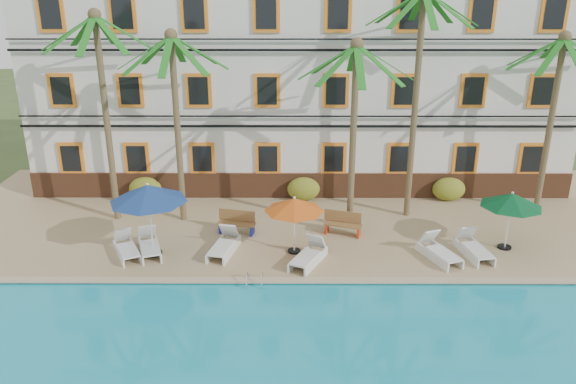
{
  "coord_description": "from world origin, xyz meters",
  "views": [
    {
      "loc": [
        -0.49,
        -17.54,
        9.71
      ],
      "look_at": [
        -0.57,
        3.0,
        2.0
      ],
      "focal_mm": 35.0,
      "sensor_mm": 36.0,
      "label": 1
    }
  ],
  "objects_px": {
    "palm_c": "(354,110)",
    "palm_a": "(103,91)",
    "umbrella_red": "(294,205)",
    "bench_right": "(343,223)",
    "lounger_e": "(439,251)",
    "palm_d": "(417,77)",
    "lounger_b": "(149,245)",
    "palm_b": "(176,102)",
    "lounger_f": "(474,247)",
    "palm_e": "(554,99)",
    "pool_ladder": "(255,283)",
    "bench_left": "(237,222)",
    "umbrella_green": "(512,200)",
    "lounger_d": "(309,255)",
    "lounger_c": "(224,245)",
    "lounger_a": "(127,248)",
    "umbrella_blue": "(148,194)"
  },
  "relations": [
    {
      "from": "palm_b",
      "to": "umbrella_blue",
      "type": "bearing_deg",
      "value": -99.37
    },
    {
      "from": "palm_b",
      "to": "lounger_b",
      "type": "xyz_separation_m",
      "value": [
        -0.7,
        -3.17,
        -4.73
      ]
    },
    {
      "from": "palm_b",
      "to": "umbrella_red",
      "type": "bearing_deg",
      "value": -33.39
    },
    {
      "from": "palm_c",
      "to": "pool_ladder",
      "type": "distance_m",
      "value": 7.59
    },
    {
      "from": "palm_c",
      "to": "bench_left",
      "type": "bearing_deg",
      "value": -173.38
    },
    {
      "from": "umbrella_green",
      "to": "lounger_a",
      "type": "height_order",
      "value": "umbrella_green"
    },
    {
      "from": "lounger_b",
      "to": "lounger_a",
      "type": "bearing_deg",
      "value": -165.31
    },
    {
      "from": "palm_c",
      "to": "lounger_d",
      "type": "height_order",
      "value": "palm_c"
    },
    {
      "from": "palm_c",
      "to": "lounger_e",
      "type": "xyz_separation_m",
      "value": [
        2.96,
        -2.77,
        -4.59
      ]
    },
    {
      "from": "lounger_c",
      "to": "bench_left",
      "type": "relative_size",
      "value": 1.35
    },
    {
      "from": "palm_c",
      "to": "umbrella_green",
      "type": "distance_m",
      "value": 6.69
    },
    {
      "from": "umbrella_red",
      "to": "palm_a",
      "type": "bearing_deg",
      "value": 157.08
    },
    {
      "from": "palm_a",
      "to": "palm_b",
      "type": "height_order",
      "value": "palm_a"
    },
    {
      "from": "lounger_e",
      "to": "pool_ladder",
      "type": "xyz_separation_m",
      "value": [
        -6.58,
        -1.78,
        -0.3
      ]
    },
    {
      "from": "umbrella_blue",
      "to": "pool_ladder",
      "type": "relative_size",
      "value": 3.77
    },
    {
      "from": "palm_a",
      "to": "umbrella_green",
      "type": "distance_m",
      "value": 16.14
    },
    {
      "from": "umbrella_blue",
      "to": "lounger_d",
      "type": "xyz_separation_m",
      "value": [
        5.73,
        -0.69,
        -2.09
      ]
    },
    {
      "from": "lounger_e",
      "to": "palm_e",
      "type": "bearing_deg",
      "value": 39.89
    },
    {
      "from": "palm_b",
      "to": "lounger_f",
      "type": "bearing_deg",
      "value": -16.39
    },
    {
      "from": "umbrella_green",
      "to": "palm_d",
      "type": "bearing_deg",
      "value": 133.9
    },
    {
      "from": "bench_right",
      "to": "palm_c",
      "type": "bearing_deg",
      "value": 63.84
    },
    {
      "from": "umbrella_red",
      "to": "bench_right",
      "type": "relative_size",
      "value": 1.41
    },
    {
      "from": "umbrella_red",
      "to": "palm_e",
      "type": "bearing_deg",
      "value": 20.62
    },
    {
      "from": "palm_d",
      "to": "lounger_b",
      "type": "height_order",
      "value": "palm_d"
    },
    {
      "from": "palm_c",
      "to": "palm_a",
      "type": "bearing_deg",
      "value": 174.55
    },
    {
      "from": "bench_left",
      "to": "bench_right",
      "type": "height_order",
      "value": "same"
    },
    {
      "from": "palm_d",
      "to": "palm_e",
      "type": "distance_m",
      "value": 5.88
    },
    {
      "from": "bench_right",
      "to": "lounger_c",
      "type": "bearing_deg",
      "value": -159.79
    },
    {
      "from": "lounger_a",
      "to": "lounger_d",
      "type": "bearing_deg",
      "value": -5.0
    },
    {
      "from": "lounger_b",
      "to": "lounger_d",
      "type": "bearing_deg",
      "value": -7.65
    },
    {
      "from": "umbrella_green",
      "to": "lounger_c",
      "type": "height_order",
      "value": "umbrella_green"
    },
    {
      "from": "palm_b",
      "to": "lounger_b",
      "type": "height_order",
      "value": "palm_b"
    },
    {
      "from": "lounger_a",
      "to": "lounger_b",
      "type": "relative_size",
      "value": 0.96
    },
    {
      "from": "umbrella_blue",
      "to": "bench_left",
      "type": "xyz_separation_m",
      "value": [
        2.95,
        1.9,
        -1.92
      ]
    },
    {
      "from": "palm_b",
      "to": "umbrella_blue",
      "type": "distance_m",
      "value": 4.24
    },
    {
      "from": "lounger_d",
      "to": "umbrella_red",
      "type": "bearing_deg",
      "value": 120.35
    },
    {
      "from": "palm_c",
      "to": "bench_right",
      "type": "relative_size",
      "value": 4.82
    },
    {
      "from": "umbrella_red",
      "to": "lounger_f",
      "type": "xyz_separation_m",
      "value": [
        6.6,
        -0.23,
        -1.58
      ]
    },
    {
      "from": "umbrella_blue",
      "to": "lounger_f",
      "type": "distance_m",
      "value": 12.0
    },
    {
      "from": "lounger_a",
      "to": "lounger_b",
      "type": "xyz_separation_m",
      "value": [
        0.79,
        0.21,
        0.01
      ]
    },
    {
      "from": "palm_c",
      "to": "lounger_e",
      "type": "distance_m",
      "value": 6.12
    },
    {
      "from": "palm_a",
      "to": "palm_b",
      "type": "distance_m",
      "value": 2.87
    },
    {
      "from": "umbrella_green",
      "to": "lounger_a",
      "type": "bearing_deg",
      "value": -177.37
    },
    {
      "from": "palm_b",
      "to": "lounger_f",
      "type": "height_order",
      "value": "palm_b"
    },
    {
      "from": "umbrella_red",
      "to": "lounger_e",
      "type": "bearing_deg",
      "value": -5.68
    },
    {
      "from": "palm_e",
      "to": "lounger_c",
      "type": "height_order",
      "value": "palm_e"
    },
    {
      "from": "lounger_e",
      "to": "pool_ladder",
      "type": "distance_m",
      "value": 6.82
    },
    {
      "from": "bench_left",
      "to": "palm_e",
      "type": "bearing_deg",
      "value": 10.08
    },
    {
      "from": "umbrella_blue",
      "to": "umbrella_green",
      "type": "xyz_separation_m",
      "value": [
        13.2,
        0.55,
        -0.45
      ]
    },
    {
      "from": "palm_a",
      "to": "bench_left",
      "type": "distance_m",
      "value": 7.38
    }
  ]
}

